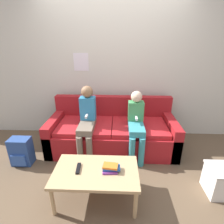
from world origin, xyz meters
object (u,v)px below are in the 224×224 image
at_px(couch, 112,132).
at_px(person_right, 136,122).
at_px(tv_remote, 78,168).
at_px(person_left, 87,118).
at_px(coffee_table, 96,173).
at_px(backpack, 21,152).

relative_size(couch, person_right, 2.03).
relative_size(person_right, tv_remote, 5.93).
height_order(person_left, person_right, person_left).
height_order(coffee_table, person_right, person_right).
xyz_separation_m(coffee_table, person_left, (-0.25, 0.91, 0.26)).
bearing_deg(coffee_table, person_right, 60.20).
bearing_deg(backpack, person_left, 19.51).
height_order(couch, person_right, person_right).
distance_m(person_left, backpack, 1.08).
distance_m(couch, person_left, 0.55).
xyz_separation_m(couch, coffee_table, (-0.14, -1.11, 0.08)).
distance_m(tv_remote, backpack, 1.16).
bearing_deg(couch, person_left, -152.66).
bearing_deg(coffee_table, couch, 82.78).
distance_m(couch, person_right, 0.53).
distance_m(coffee_table, backpack, 1.33).
distance_m(coffee_table, person_left, 0.98).
xyz_separation_m(coffee_table, backpack, (-1.19, 0.58, -0.15)).
height_order(couch, coffee_table, couch).
relative_size(coffee_table, backpack, 2.23).
bearing_deg(person_left, backpack, -160.49).
bearing_deg(person_right, couch, 150.44).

